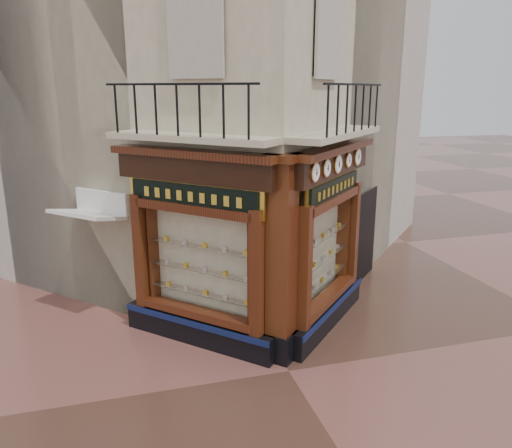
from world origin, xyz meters
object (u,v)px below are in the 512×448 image
object	(u,v)px
clock_d	(348,160)
signboard_right	(334,188)
corner_pilaster	(282,264)
signboard_left	(193,196)
clock_b	(326,168)
clock_c	(338,164)
clock_a	(315,172)
awning	(96,318)
clock_e	(357,157)

from	to	relation	value
clock_d	signboard_right	size ratio (longest dim) A/B	0.15
clock_d	signboard_right	bearing A→B (deg)	166.98
corner_pilaster	signboard_left	xyz separation A→B (m)	(-1.46, 1.01, 1.15)
corner_pilaster	clock_b	size ratio (longest dim) A/B	11.47
clock_b	clock_d	size ratio (longest dim) A/B	1.13
clock_c	signboard_right	xyz separation A→B (m)	(0.03, 0.18, -0.52)
clock_d	signboard_left	distance (m)	3.39
corner_pilaster	signboard_right	xyz separation A→B (m)	(1.46, 1.01, 1.15)
clock_c	signboard_left	world-z (taller)	clock_c
clock_a	awning	xyz separation A→B (m)	(-4.12, 2.79, -3.62)
awning	signboard_left	bearing A→B (deg)	-176.13
clock_a	clock_e	xyz separation A→B (m)	(1.70, 1.70, -0.00)
clock_b	clock_e	distance (m)	1.85
clock_b	corner_pilaster	bearing A→B (deg)	156.76
signboard_left	clock_a	bearing A→B (deg)	-160.91
clock_b	awning	size ratio (longest dim) A/B	0.23
clock_d	clock_e	xyz separation A→B (m)	(0.43, 0.43, -0.00)
clock_b	clock_d	bearing A→B (deg)	0.00
clock_b	awning	bearing A→B (deg)	107.00
clock_c	clock_e	xyz separation A→B (m)	(0.88, 0.88, -0.00)
clock_e	signboard_right	world-z (taller)	clock_e
clock_b	signboard_left	bearing A→B (deg)	121.05
awning	signboard_right	distance (m)	6.12
clock_d	clock_e	world-z (taller)	clock_e
clock_d	awning	distance (m)	6.67
clock_a	signboard_left	bearing A→B (deg)	109.09
clock_d	awning	world-z (taller)	clock_d
clock_b	signboard_right	bearing A→B (deg)	8.32
clock_a	awning	size ratio (longest dim) A/B	0.24
corner_pilaster	signboard_left	distance (m)	2.12
clock_a	awning	world-z (taller)	clock_a
clock_a	clock_b	bearing A→B (deg)	-0.00
clock_d	awning	bearing A→B (deg)	119.17
corner_pilaster	clock_e	world-z (taller)	corner_pilaster
clock_e	awning	size ratio (longest dim) A/B	0.26
signboard_left	signboard_right	bearing A→B (deg)	-135.00
corner_pilaster	clock_e	distance (m)	3.32
clock_a	clock_d	distance (m)	1.79
awning	signboard_left	xyz separation A→B (m)	(2.05, -1.79, 3.10)
clock_b	awning	world-z (taller)	clock_b
signboard_right	clock_e	bearing A→B (deg)	-5.79
corner_pilaster	awning	bearing A→B (deg)	96.40
signboard_right	clock_b	bearing A→B (deg)	-171.68
clock_a	clock_e	world-z (taller)	clock_e
clock_e	clock_b	bearing A→B (deg)	-180.00
clock_a	signboard_right	xyz separation A→B (m)	(0.85, 1.01, -0.52)
clock_e	signboard_right	xyz separation A→B (m)	(-0.85, -0.69, -0.52)
clock_a	clock_c	xyz separation A→B (m)	(0.82, 0.82, 0.00)
clock_d	signboard_right	xyz separation A→B (m)	(-0.42, -0.26, -0.52)
clock_a	clock_e	size ratio (longest dim) A/B	0.94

